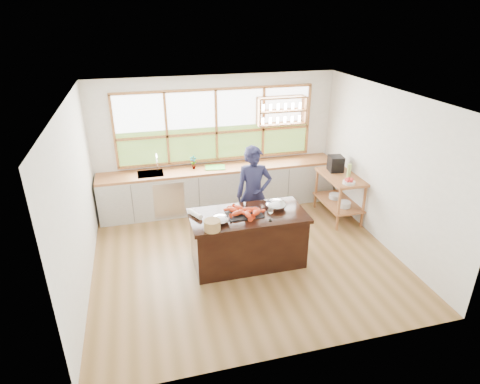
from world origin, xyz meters
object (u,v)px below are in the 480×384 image
object	(u,v)px
wicker_basket	(212,225)
island	(248,239)
cook	(254,194)
espresso_machine	(336,164)

from	to	relation	value
wicker_basket	island	bearing A→B (deg)	28.11
cook	espresso_machine	size ratio (longest dim) A/B	5.73
cook	wicker_basket	distance (m)	1.45
island	wicker_basket	world-z (taller)	wicker_basket
island	espresso_machine	bearing A→B (deg)	31.87
island	cook	bearing A→B (deg)	67.48
cook	wicker_basket	bearing A→B (deg)	-123.48
island	cook	world-z (taller)	cook
island	espresso_machine	size ratio (longest dim) A/B	6.04
island	espresso_machine	distance (m)	2.65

